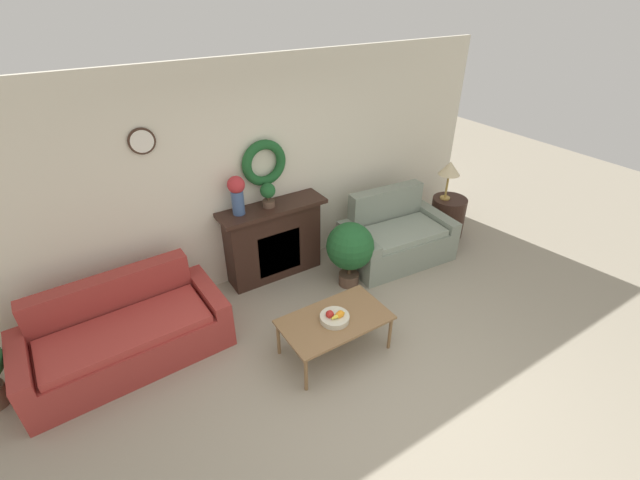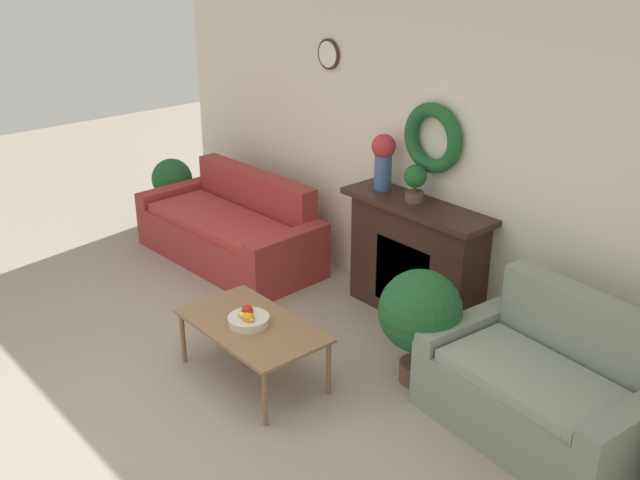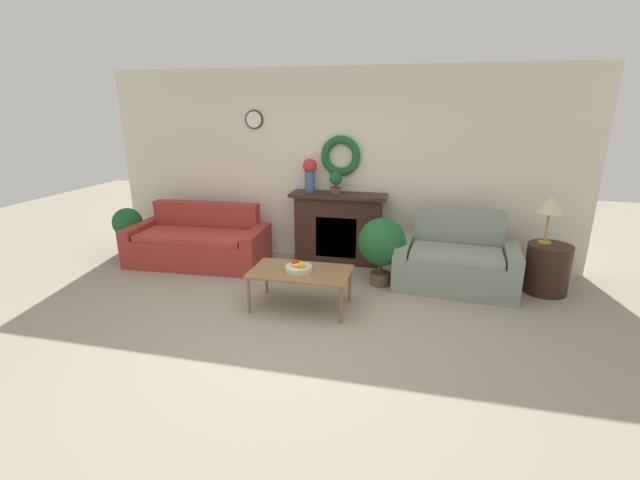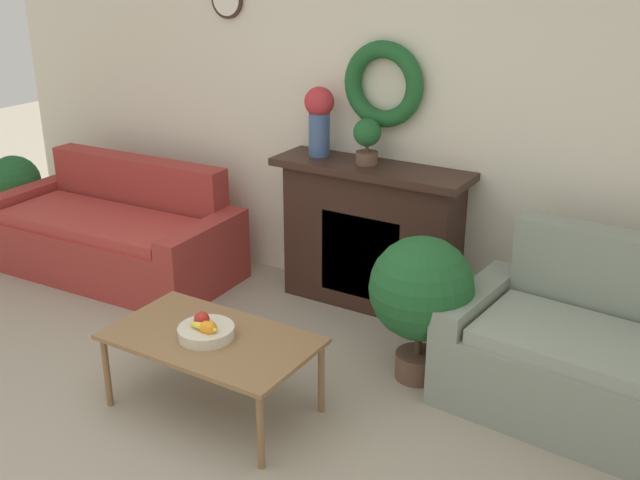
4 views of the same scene
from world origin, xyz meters
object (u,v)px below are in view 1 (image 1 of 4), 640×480
(fireplace, at_px, (274,240))
(side_table_by_loveseat, at_px, (447,217))
(loveseat_right, at_px, (396,237))
(table_lamp, at_px, (450,169))
(couch_left, at_px, (126,335))
(fruit_bowl, at_px, (335,317))
(vase_on_mantel_left, at_px, (237,192))
(potted_plant_floor_by_loveseat, at_px, (350,248))
(coffee_table, at_px, (335,321))
(potted_plant_on_mantel, at_px, (268,193))

(fireplace, relative_size, side_table_by_loveseat, 2.24)
(loveseat_right, height_order, table_lamp, table_lamp)
(table_lamp, bearing_deg, couch_left, -179.12)
(fruit_bowl, relative_size, vase_on_mantel_left, 0.63)
(fireplace, distance_m, fruit_bowl, 1.60)
(fireplace, xyz_separation_m, potted_plant_floor_by_loveseat, (0.69, -0.71, 0.03))
(vase_on_mantel_left, bearing_deg, couch_left, -161.70)
(fruit_bowl, relative_size, side_table_by_loveseat, 0.49)
(side_table_by_loveseat, relative_size, potted_plant_floor_by_loveseat, 0.69)
(couch_left, height_order, coffee_table, couch_left)
(fireplace, height_order, table_lamp, table_lamp)
(fireplace, bearing_deg, vase_on_mantel_left, 179.23)
(couch_left, relative_size, potted_plant_on_mantel, 6.51)
(fruit_bowl, bearing_deg, coffee_table, 53.57)
(vase_on_mantel_left, bearing_deg, potted_plant_floor_by_loveseat, -32.85)
(side_table_by_loveseat, xyz_separation_m, table_lamp, (-0.06, 0.05, 0.76))
(fruit_bowl, distance_m, side_table_by_loveseat, 3.02)
(fruit_bowl, bearing_deg, potted_plant_floor_by_loveseat, 47.13)
(potted_plant_floor_by_loveseat, bearing_deg, loveseat_right, 10.52)
(table_lamp, bearing_deg, side_table_by_loveseat, -38.66)
(couch_left, height_order, potted_plant_floor_by_loveseat, potted_plant_floor_by_loveseat)
(loveseat_right, relative_size, potted_plant_on_mantel, 5.00)
(fireplace, distance_m, potted_plant_on_mantel, 0.68)
(loveseat_right, height_order, potted_plant_floor_by_loveseat, loveseat_right)
(couch_left, distance_m, side_table_by_loveseat, 4.62)
(fireplace, bearing_deg, side_table_by_loveseat, -10.17)
(side_table_by_loveseat, bearing_deg, loveseat_right, -176.80)
(table_lamp, bearing_deg, vase_on_mantel_left, 171.82)
(couch_left, relative_size, side_table_by_loveseat, 3.28)
(couch_left, bearing_deg, fruit_bowl, -33.68)
(table_lamp, xyz_separation_m, potted_plant_floor_by_loveseat, (-1.92, -0.28, -0.51))
(coffee_table, distance_m, potted_plant_floor_by_loveseat, 1.19)
(fireplace, relative_size, table_lamp, 2.35)
(vase_on_mantel_left, bearing_deg, table_lamp, -8.18)
(vase_on_mantel_left, xyz_separation_m, potted_plant_on_mantel, (0.38, -0.02, -0.10))
(fireplace, distance_m, couch_left, 2.02)
(coffee_table, relative_size, potted_plant_floor_by_loveseat, 1.27)
(couch_left, height_order, vase_on_mantel_left, vase_on_mantel_left)
(couch_left, bearing_deg, loveseat_right, -3.20)
(loveseat_right, bearing_deg, side_table_by_loveseat, 8.00)
(potted_plant_on_mantel, bearing_deg, couch_left, -165.71)
(potted_plant_on_mantel, bearing_deg, fruit_bowl, -93.35)
(coffee_table, relative_size, potted_plant_on_mantel, 3.63)
(potted_plant_on_mantel, bearing_deg, coffee_table, -92.86)
(loveseat_right, distance_m, potted_plant_on_mantel, 1.93)
(loveseat_right, bearing_deg, table_lamp, 11.04)
(couch_left, height_order, side_table_by_loveseat, couch_left)
(vase_on_mantel_left, relative_size, potted_plant_floor_by_loveseat, 0.54)
(side_table_by_loveseat, xyz_separation_m, vase_on_mantel_left, (-3.09, 0.49, 0.99))
(potted_plant_floor_by_loveseat, bearing_deg, table_lamp, 8.27)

